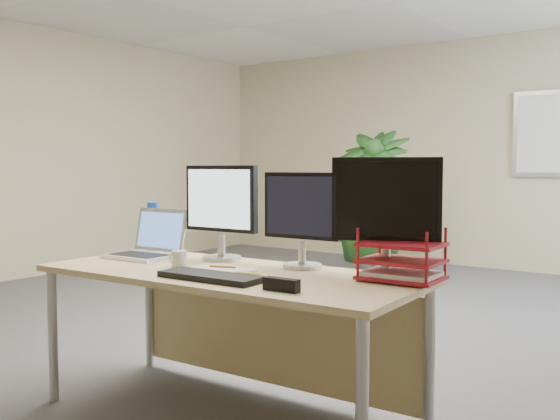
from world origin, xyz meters
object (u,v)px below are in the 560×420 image
Objects in this scene: floor_plant at (371,207)px; desk at (241,298)px; monitor_left at (221,206)px; laptop at (149,245)px; monitor_right at (302,213)px.

desk is at bearing -70.88° from floor_plant.
floor_plant is (-1.32, 3.81, 0.19)m from desk.
monitor_left is (1.07, -3.67, 0.24)m from floor_plant.
desk is 0.52m from monitor_left.
laptop is (-0.40, -0.14, -0.22)m from monitor_left.
monitor_right is at bearing -66.84° from floor_plant.
desk is 1.24× the size of floor_plant.
floor_plant reaches higher than monitor_left.
laptop reaches higher than desk.
monitor_left is 0.49m from monitor_right.
laptop is (-0.88, -0.19, -0.20)m from monitor_right.
laptop is at bearing -168.00° from monitor_right.
monitor_left is 0.48m from laptop.
floor_plant is 3.83m from monitor_left.
floor_plant is at bearing 109.12° from desk.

